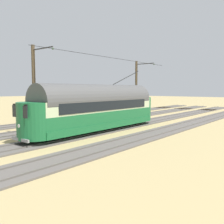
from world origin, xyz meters
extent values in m
plane|color=tan|center=(0.00, 0.00, 0.00)|extent=(220.00, 220.00, 0.00)
cube|color=#56514C|center=(-6.82, 0.00, 0.05)|extent=(2.80, 80.00, 0.10)
cube|color=#59544C|center=(-6.10, 0.00, 0.14)|extent=(0.07, 80.00, 0.08)
cube|color=#59544C|center=(-7.53, 0.00, 0.14)|extent=(0.07, 80.00, 0.08)
cube|color=#56514C|center=(-2.27, 0.00, 0.05)|extent=(2.80, 80.00, 0.10)
cube|color=#59544C|center=(-1.55, 0.00, 0.14)|extent=(0.07, 80.00, 0.08)
cube|color=#59544C|center=(-2.99, 0.00, 0.14)|extent=(0.07, 80.00, 0.08)
cube|color=#2D2316|center=(-2.27, -32.00, 0.11)|extent=(2.50, 0.24, 0.08)
cube|color=#2D2316|center=(-2.27, -31.35, 0.11)|extent=(2.50, 0.24, 0.08)
cube|color=#2D2316|center=(-2.27, -30.70, 0.11)|extent=(2.50, 0.24, 0.08)
cube|color=#2D2316|center=(-2.27, -30.05, 0.11)|extent=(2.50, 0.24, 0.08)
cube|color=#2D2316|center=(-2.27, -29.40, 0.11)|extent=(2.50, 0.24, 0.08)
cube|color=#56514C|center=(2.27, 0.00, 0.05)|extent=(2.80, 80.00, 0.10)
cube|color=#59544C|center=(2.99, 0.00, 0.14)|extent=(0.07, 80.00, 0.08)
cube|color=#59544C|center=(1.55, 0.00, 0.14)|extent=(0.07, 80.00, 0.08)
cube|color=#2D2316|center=(2.27, -32.00, 0.11)|extent=(2.50, 0.24, 0.08)
cube|color=#2D2316|center=(2.27, -31.35, 0.11)|extent=(2.50, 0.24, 0.08)
cube|color=#2D2316|center=(2.27, -30.70, 0.11)|extent=(2.50, 0.24, 0.08)
cube|color=#2D2316|center=(2.27, -30.05, 0.11)|extent=(2.50, 0.24, 0.08)
cube|color=#2D2316|center=(2.27, -29.40, 0.11)|extent=(2.50, 0.24, 0.08)
cube|color=#56514C|center=(6.82, 0.00, 0.05)|extent=(2.80, 80.00, 0.10)
cube|color=#59544C|center=(7.53, 0.00, 0.14)|extent=(0.07, 80.00, 0.08)
cube|color=#59544C|center=(6.10, 0.00, 0.14)|extent=(0.07, 80.00, 0.08)
cube|color=#2D2316|center=(6.82, -32.00, 0.11)|extent=(2.50, 0.24, 0.08)
cube|color=#2D2316|center=(6.82, -31.35, 0.11)|extent=(2.50, 0.24, 0.08)
cube|color=#2D2316|center=(6.82, -30.70, 0.11)|extent=(2.50, 0.24, 0.08)
cube|color=#2D2316|center=(6.82, -30.05, 0.11)|extent=(2.50, 0.24, 0.08)
cube|color=#2D2316|center=(6.82, -29.40, 0.11)|extent=(2.50, 0.24, 0.08)
cube|color=#196033|center=(-2.27, -0.94, 0.71)|extent=(2.65, 13.45, 0.55)
cube|color=#196033|center=(-2.27, -0.94, 1.46)|extent=(2.55, 13.45, 0.95)
cube|color=#B7C699|center=(-2.27, -0.94, 2.46)|extent=(2.55, 13.45, 1.05)
cylinder|color=#4C4C4C|center=(-2.27, -0.94, 2.98)|extent=(2.65, 13.18, 2.65)
cylinder|color=#196033|center=(-2.27, 5.74, 1.70)|extent=(2.55, 2.55, 2.55)
cylinder|color=#196033|center=(-2.27, -7.61, 1.70)|extent=(2.55, 2.55, 2.55)
cube|color=black|center=(-2.27, 6.87, 2.72)|extent=(1.63, 0.08, 0.36)
cube|color=black|center=(-2.27, 6.91, 2.41)|extent=(1.73, 0.06, 0.80)
cube|color=black|center=(-0.98, -0.94, 2.46)|extent=(0.04, 11.30, 0.80)
cube|color=black|center=(-3.57, -0.94, 2.46)|extent=(0.04, 11.30, 0.80)
cylinder|color=silver|center=(-2.27, 7.00, 1.46)|extent=(0.24, 0.06, 0.24)
cube|color=gray|center=(-2.27, 6.93, 0.53)|extent=(1.94, 0.12, 0.20)
cylinder|color=black|center=(-2.27, -5.15, 5.06)|extent=(0.07, 4.40, 1.58)
cylinder|color=black|center=(-1.55, 3.37, 0.56)|extent=(0.10, 0.76, 0.76)
cylinder|color=black|center=(-2.99, 3.37, 0.56)|extent=(0.10, 0.76, 0.76)
cylinder|color=black|center=(-1.55, -5.24, 0.56)|extent=(0.10, 0.76, 0.76)
cylinder|color=black|center=(-2.99, -5.24, 0.56)|extent=(0.10, 0.76, 0.76)
cylinder|color=#4C3D28|center=(0.23, -10.80, 3.69)|extent=(0.28, 0.28, 7.37)
cylinder|color=#2D2D2D|center=(-1.02, -10.80, 6.97)|extent=(2.50, 0.10, 0.10)
sphere|color=#334733|center=(-2.27, -10.80, 6.82)|extent=(0.16, 0.16, 0.16)
cylinder|color=#4C3D28|center=(0.23, 4.10, 3.69)|extent=(0.28, 0.28, 7.37)
cylinder|color=#2D2D2D|center=(-1.02, 4.10, 6.97)|extent=(2.50, 0.10, 0.10)
sphere|color=#334733|center=(-2.27, 4.10, 6.82)|extent=(0.16, 0.16, 0.16)
cylinder|color=black|center=(-2.27, -3.35, 6.82)|extent=(0.03, 18.89, 0.03)
cylinder|color=black|center=(-1.02, -10.80, 6.97)|extent=(2.50, 0.02, 0.02)
camera|label=1|loc=(-17.31, 15.88, 3.88)|focal=40.14mm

